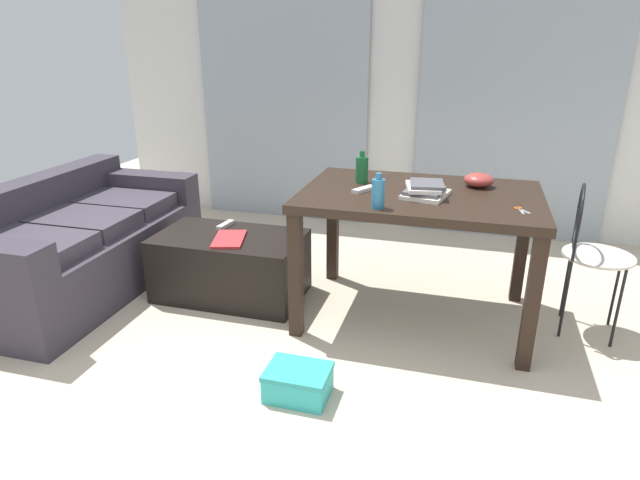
% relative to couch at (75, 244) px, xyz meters
% --- Properties ---
extents(ground_plane, '(7.65, 7.65, 0.00)m').
position_rel_couch_xyz_m(ground_plane, '(1.80, -0.09, -0.29)').
color(ground_plane, beige).
extents(wall_back, '(5.06, 0.10, 2.42)m').
position_rel_couch_xyz_m(wall_back, '(1.80, 1.90, 0.92)').
color(wall_back, silver).
rests_on(wall_back, ground).
extents(curtains, '(3.46, 0.03, 2.13)m').
position_rel_couch_xyz_m(curtains, '(1.80, 1.82, 0.77)').
color(curtains, '#99A3AD').
rests_on(curtains, ground).
extents(couch, '(0.90, 1.74, 0.71)m').
position_rel_couch_xyz_m(couch, '(0.00, 0.00, 0.00)').
color(couch, '#38333D').
rests_on(couch, ground).
extents(coffee_table, '(0.92, 0.54, 0.41)m').
position_rel_couch_xyz_m(coffee_table, '(1.05, 0.15, -0.09)').
color(coffee_table, black).
rests_on(coffee_table, ground).
extents(craft_table, '(1.31, 0.89, 0.77)m').
position_rel_couch_xyz_m(craft_table, '(2.22, 0.19, 0.38)').
color(craft_table, black).
rests_on(craft_table, ground).
extents(wire_chair, '(0.37, 0.39, 0.86)m').
position_rel_couch_xyz_m(wire_chair, '(3.13, 0.29, 0.24)').
color(wire_chair, silver).
rests_on(wire_chair, ground).
extents(bottle_near, '(0.07, 0.07, 0.19)m').
position_rel_couch_xyz_m(bottle_near, '(1.86, 0.31, 0.56)').
color(bottle_near, '#195B2D').
rests_on(bottle_near, craft_table).
extents(bottle_far, '(0.07, 0.07, 0.18)m').
position_rel_couch_xyz_m(bottle_far, '(2.04, -0.17, 0.56)').
color(bottle_far, teal).
rests_on(bottle_far, craft_table).
extents(bowl, '(0.17, 0.17, 0.08)m').
position_rel_couch_xyz_m(bowl, '(2.53, 0.40, 0.52)').
color(bowl, '#9E3833').
rests_on(bowl, craft_table).
extents(book_stack, '(0.26, 0.30, 0.08)m').
position_rel_couch_xyz_m(book_stack, '(2.25, 0.11, 0.52)').
color(book_stack, silver).
rests_on(book_stack, craft_table).
extents(tv_remote_on_table, '(0.12, 0.16, 0.02)m').
position_rel_couch_xyz_m(tv_remote_on_table, '(1.91, 0.13, 0.49)').
color(tv_remote_on_table, '#B7B7B2').
rests_on(tv_remote_on_table, craft_table).
extents(scissors, '(0.08, 0.12, 0.00)m').
position_rel_couch_xyz_m(scissors, '(2.74, -0.01, 0.48)').
color(scissors, '#9EA0A5').
rests_on(scissors, craft_table).
extents(tv_remote_primary, '(0.06, 0.17, 0.03)m').
position_rel_couch_xyz_m(tv_remote_primary, '(0.96, 0.30, 0.13)').
color(tv_remote_primary, '#B7B7B2').
rests_on(tv_remote_primary, coffee_table).
extents(magazine, '(0.25, 0.34, 0.02)m').
position_rel_couch_xyz_m(magazine, '(1.09, 0.07, 0.13)').
color(magazine, red).
rests_on(magazine, coffee_table).
extents(shoebox, '(0.30, 0.22, 0.14)m').
position_rel_couch_xyz_m(shoebox, '(1.80, -0.74, -0.22)').
color(shoebox, '#33B2AD').
rests_on(shoebox, ground).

